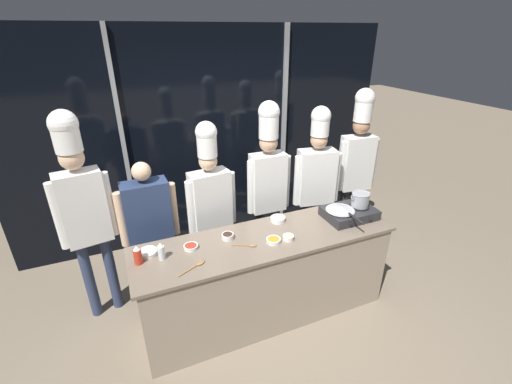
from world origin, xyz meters
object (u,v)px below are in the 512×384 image
stock_pot (360,199)px  prep_bowl_chicken (278,219)px  portable_stove (349,213)px  person_guest (149,221)px  prep_bowl_chili_flakes (191,247)px  prep_bowl_ginger (288,237)px  chef_line (268,177)px  frying_pan (341,208)px  prep_bowl_onion (148,252)px  serving_spoon_solid (249,245)px  chef_sous (210,198)px  chef_apprentice (357,158)px  prep_bowl_soy_glaze (228,236)px  chef_head (82,201)px  squeeze_bottle_chili (138,255)px  chef_pastry (316,176)px  serving_spoon_slotted (197,265)px  squeeze_bottle_clear (161,251)px  prep_bowl_carrots (274,240)px

stock_pot → prep_bowl_chicken: stock_pot is taller
portable_stove → person_guest: 1.99m
prep_bowl_chili_flakes → person_guest: bearing=115.6°
prep_bowl_ginger → chef_line: size_ratio=0.05×
frying_pan → prep_bowl_onion: frying_pan is taller
prep_bowl_onion → serving_spoon_solid: bearing=-14.8°
prep_bowl_ginger → prep_bowl_chicken: 0.34m
chef_sous → chef_apprentice: chef_apprentice is taller
prep_bowl_soy_glaze → chef_head: (-1.15, 0.55, 0.32)m
squeeze_bottle_chili → prep_bowl_chicken: size_ratio=1.15×
squeeze_bottle_chili → person_guest: bearing=75.4°
frying_pan → serving_spoon_solid: size_ratio=2.39×
squeeze_bottle_chili → chef_pastry: (2.04, 0.59, 0.12)m
serving_spoon_slotted → person_guest: person_guest is taller
prep_bowl_onion → serving_spoon_solid: 0.86m
prep_bowl_ginger → chef_sous: size_ratio=0.05×
chef_head → chef_pastry: bearing=170.0°
squeeze_bottle_clear → chef_sous: 0.84m
serving_spoon_solid → chef_apprentice: 1.93m
chef_apprentice → prep_bowl_carrots: bearing=34.3°
squeeze_bottle_chili → serving_spoon_solid: bearing=-7.7°
portable_stove → frying_pan: (-0.12, -0.00, 0.08)m
prep_bowl_ginger → frying_pan: bearing=10.4°
prep_bowl_onion → chef_apprentice: size_ratio=0.08×
portable_stove → serving_spoon_solid: portable_stove is taller
chef_line → prep_bowl_chili_flakes: bearing=30.2°
frying_pan → chef_head: chef_head is taller
prep_bowl_carrots → chef_line: 0.86m
prep_bowl_chili_flakes → chef_apprentice: bearing=15.7°
serving_spoon_slotted → person_guest: (-0.27, 0.83, 0.02)m
stock_pot → person_guest: 2.11m
chef_head → prep_bowl_ginger: bearing=145.1°
chef_head → stock_pot: bearing=155.8°
squeeze_bottle_clear → chef_line: chef_line is taller
chef_apprentice → person_guest: bearing=6.8°
prep_bowl_soy_glaze → serving_spoon_slotted: (-0.35, -0.27, -0.02)m
prep_bowl_chicken → serving_spoon_solid: (-0.43, -0.29, -0.02)m
chef_apprentice → serving_spoon_slotted: bearing=27.3°
prep_bowl_ginger → person_guest: size_ratio=0.07×
squeeze_bottle_clear → serving_spoon_solid: bearing=-8.6°
frying_pan → prep_bowl_soy_glaze: bearing=174.4°
prep_bowl_carrots → chef_sous: chef_sous is taller
prep_bowl_chicken → chef_head: bearing=165.2°
frying_pan → chef_apprentice: size_ratio=0.24×
portable_stove → serving_spoon_slotted: (-1.61, -0.17, -0.04)m
stock_pot → chef_pastry: chef_pastry is taller
prep_bowl_onion → chef_pastry: (1.95, 0.50, 0.18)m
serving_spoon_solid → person_guest: 1.06m
stock_pot → prep_bowl_soy_glaze: stock_pot is taller
portable_stove → prep_bowl_chili_flakes: portable_stove is taller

